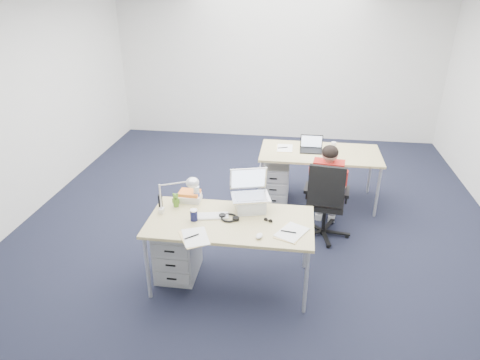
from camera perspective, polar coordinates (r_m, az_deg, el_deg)
name	(u,v)px	position (r m, az deg, el deg)	size (l,w,h in m)	color
floor	(256,229)	(5.41, 2.17, -6.52)	(7.00, 7.00, 0.00)	black
room	(259,94)	(4.73, 2.52, 11.39)	(6.02, 7.02, 2.80)	silver
desk_near	(230,225)	(4.18, -1.28, -5.98)	(1.60, 0.80, 0.73)	tan
desk_far	(320,155)	(5.88, 10.61, 3.26)	(1.60, 0.80, 0.73)	tan
office_chair	(324,215)	(5.23, 11.17, -4.64)	(0.70, 0.70, 1.00)	black
seated_person	(327,187)	(5.23, 11.56, -0.89)	(0.37, 0.64, 1.15)	#B32019
drawer_pedestal_near	(178,251)	(4.56, -8.30, -9.35)	(0.40, 0.50, 0.55)	#9B9FA0
drawer_pedestal_far	(274,182)	(5.98, 4.58, -0.26)	(0.40, 0.50, 0.55)	#9B9FA0
silver_laptop	(250,192)	(4.24, 1.41, -1.64)	(0.37, 0.30, 0.40)	silver
wireless_keyboard	(212,216)	(4.22, -3.75, -4.79)	(0.32, 0.13, 0.02)	white
computer_mouse	(259,236)	(3.89, 2.58, -7.45)	(0.06, 0.10, 0.03)	white
headphones	(229,217)	(4.17, -1.48, -4.98)	(0.21, 0.16, 0.03)	black
can_koozie	(194,215)	(4.15, -6.18, -4.66)	(0.07, 0.07, 0.12)	#13153D
water_bottle	(197,193)	(4.46, -5.82, -1.75)	(0.06, 0.06, 0.20)	silver
bear_figurine	(176,200)	(4.41, -8.56, -2.62)	(0.08, 0.06, 0.15)	#356E1D
book_stack	(190,196)	(4.52, -6.69, -2.14)	(0.23, 0.17, 0.10)	silver
cordless_phone	(160,201)	(4.43, -10.58, -2.77)	(0.04, 0.02, 0.14)	black
papers_left	(194,238)	(3.91, -6.15, -7.65)	(0.22, 0.31, 0.01)	#E5C784
papers_right	(291,233)	(3.98, 6.77, -7.01)	(0.21, 0.31, 0.01)	#E5C784
sunglasses	(268,220)	(4.14, 3.78, -5.41)	(0.10, 0.04, 0.02)	black
desk_lamp	(173,195)	(4.21, -8.96, -1.94)	(0.37, 0.14, 0.43)	silver
dark_laptop	(312,144)	(5.83, 9.53, 4.78)	(0.30, 0.29, 0.22)	black
far_cup	(334,145)	(6.00, 12.37, 4.52)	(0.07, 0.07, 0.10)	white
far_papers	(284,148)	(5.91, 5.90, 4.21)	(0.21, 0.30, 0.01)	white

